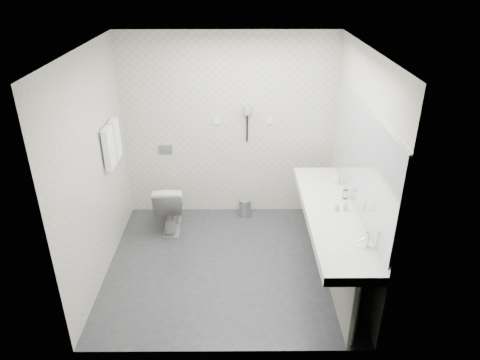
{
  "coord_description": "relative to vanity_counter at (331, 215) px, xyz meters",
  "views": [
    {
      "loc": [
        0.12,
        -4.25,
        3.25
      ],
      "look_at": [
        0.15,
        0.15,
        1.05
      ],
      "focal_mm": 33.08,
      "sensor_mm": 36.0,
      "label": 1
    }
  ],
  "objects": [
    {
      "name": "soap_bottle_c",
      "position": [
        0.15,
        0.02,
        0.11
      ],
      "size": [
        0.06,
        0.06,
        0.12
      ],
      "primitive_type": "imported",
      "rotation": [
        0.0,
        0.0,
        0.4
      ],
      "color": "silver",
      "rests_on": "vanity_counter"
    },
    {
      "name": "dryer_cradle",
      "position": [
        -0.88,
        1.47,
        0.7
      ],
      "size": [
        0.1,
        0.04,
        0.14
      ],
      "primitive_type": "cube",
      "color": "#97989D",
      "rests_on": "wall_back"
    },
    {
      "name": "wall_left",
      "position": [
        -2.52,
        0.2,
        0.45
      ],
      "size": [
        0.0,
        2.6,
        2.6
      ],
      "primitive_type": "plane",
      "rotation": [
        1.57,
        0.0,
        1.57
      ],
      "color": "beige",
      "rests_on": "floor"
    },
    {
      "name": "ceiling",
      "position": [
        -1.12,
        0.2,
        1.7
      ],
      "size": [
        2.8,
        2.8,
        0.0
      ],
      "primitive_type": "plane",
      "rotation": [
        3.14,
        0.0,
        0.0
      ],
      "color": "silver",
      "rests_on": "wall_back"
    },
    {
      "name": "vanity_post_far",
      "position": [
        0.05,
        1.04,
        -0.42
      ],
      "size": [
        0.06,
        0.06,
        0.75
      ],
      "primitive_type": "cylinder",
      "color": "silver",
      "rests_on": "floor"
    },
    {
      "name": "soap_bottle_a",
      "position": [
        0.05,
        0.01,
        0.1
      ],
      "size": [
        0.06,
        0.06,
        0.1
      ],
      "primitive_type": "imported",
      "rotation": [
        0.0,
        0.0,
        0.34
      ],
      "color": "silver",
      "rests_on": "vanity_counter"
    },
    {
      "name": "wall_right",
      "position": [
        0.27,
        0.2,
        0.45
      ],
      "size": [
        0.0,
        2.6,
        2.6
      ],
      "primitive_type": "plane",
      "rotation": [
        1.57,
        0.0,
        -1.57
      ],
      "color": "beige",
      "rests_on": "floor"
    },
    {
      "name": "toilet",
      "position": [
        -1.9,
        1.03,
        -0.46
      ],
      "size": [
        0.41,
        0.68,
        0.68
      ],
      "primitive_type": "imported",
      "rotation": [
        0.0,
        0.0,
        3.18
      ],
      "color": "silver",
      "rests_on": "floor"
    },
    {
      "name": "towel_far",
      "position": [
        -2.46,
        0.89,
        0.53
      ],
      "size": [
        0.07,
        0.24,
        0.48
      ],
      "primitive_type": "cube",
      "color": "white",
      "rests_on": "towel_rail"
    },
    {
      "name": "dryer_cord",
      "position": [
        -0.88,
        1.46,
        0.45
      ],
      "size": [
        0.02,
        0.02,
        0.35
      ],
      "primitive_type": "cylinder",
      "color": "black",
      "rests_on": "dryer_cradle"
    },
    {
      "name": "vanity_counter",
      "position": [
        0.0,
        0.0,
        0.0
      ],
      "size": [
        0.55,
        2.2,
        0.1
      ],
      "primitive_type": "cube",
      "color": "silver",
      "rests_on": "floor"
    },
    {
      "name": "dryer_barrel",
      "position": [
        -0.88,
        1.4,
        0.73
      ],
      "size": [
        0.08,
        0.14,
        0.08
      ],
      "primitive_type": "cylinder",
      "rotation": [
        1.57,
        0.0,
        0.0
      ],
      "color": "#97989D",
      "rests_on": "dryer_cradle"
    },
    {
      "name": "bin_lid",
      "position": [
        -0.9,
        1.33,
        -0.55
      ],
      "size": [
        0.17,
        0.17,
        0.02
      ],
      "primitive_type": "cylinder",
      "color": "#B2B5BA",
      "rests_on": "pedal_bin"
    },
    {
      "name": "glass_left",
      "position": [
        0.2,
        0.28,
        0.1
      ],
      "size": [
        0.07,
        0.07,
        0.1
      ],
      "primitive_type": "cylinder",
      "rotation": [
        0.0,
        0.0,
        -0.2
      ],
      "color": "silver",
      "rests_on": "vanity_counter"
    },
    {
      "name": "towel_rail",
      "position": [
        -2.47,
        0.75,
        0.75
      ],
      "size": [
        0.02,
        0.62,
        0.02
      ],
      "primitive_type": "cylinder",
      "rotation": [
        1.57,
        0.0,
        0.0
      ],
      "color": "silver",
      "rests_on": "wall_left"
    },
    {
      "name": "switch_plate_a",
      "position": [
        -1.27,
        1.49,
        0.55
      ],
      "size": [
        0.09,
        0.02,
        0.09
      ],
      "primitive_type": "cube",
      "color": "silver",
      "rests_on": "wall_back"
    },
    {
      "name": "faucet_far",
      "position": [
        0.19,
        0.65,
        0.12
      ],
      "size": [
        0.04,
        0.04,
        0.15
      ],
      "primitive_type": "cylinder",
      "color": "silver",
      "rests_on": "vanity_counter"
    },
    {
      "name": "wall_back",
      "position": [
        -1.12,
        1.5,
        0.45
      ],
      "size": [
        2.8,
        0.0,
        2.8
      ],
      "primitive_type": "plane",
      "rotation": [
        1.57,
        0.0,
        0.0
      ],
      "color": "beige",
      "rests_on": "floor"
    },
    {
      "name": "mirror",
      "position": [
        0.26,
        0.0,
        0.65
      ],
      "size": [
        0.02,
        2.2,
        1.05
      ],
      "primitive_type": "cube",
      "color": "#B2BCC6",
      "rests_on": "wall_right"
    },
    {
      "name": "towel_near",
      "position": [
        -2.46,
        0.61,
        0.53
      ],
      "size": [
        0.07,
        0.24,
        0.48
      ],
      "primitive_type": "cube",
      "color": "white",
      "rests_on": "towel_rail"
    },
    {
      "name": "flush_plate",
      "position": [
        -1.98,
        1.49,
        0.15
      ],
      "size": [
        0.18,
        0.02,
        0.12
      ],
      "primitive_type": "cube",
      "color": "#B2B5BA",
      "rests_on": "wall_back"
    },
    {
      "name": "switch_plate_b",
      "position": [
        -0.57,
        1.49,
        0.55
      ],
      "size": [
        0.09,
        0.02,
        0.09
      ],
      "primitive_type": "cube",
      "color": "silver",
      "rests_on": "wall_back"
    },
    {
      "name": "vanity_post_near",
      "position": [
        0.05,
        -1.04,
        -0.42
      ],
      "size": [
        0.06,
        0.06,
        0.75
      ],
      "primitive_type": "cylinder",
      "color": "silver",
      "rests_on": "floor"
    },
    {
      "name": "floor",
      "position": [
        -1.12,
        0.2,
        -0.8
      ],
      "size": [
        2.8,
        2.8,
        0.0
      ],
      "primitive_type": "plane",
      "color": "#2C2D32",
      "rests_on": "ground"
    },
    {
      "name": "basin_far",
      "position": [
        0.0,
        0.65,
        0.04
      ],
      "size": [
        0.4,
        0.31,
        0.05
      ],
      "primitive_type": "ellipsoid",
      "color": "silver",
      "rests_on": "vanity_counter"
    },
    {
      "name": "basin_near",
      "position": [
        0.0,
        -0.65,
        0.04
      ],
      "size": [
        0.4,
        0.31,
        0.05
      ],
      "primitive_type": "ellipsoid",
      "color": "silver",
      "rests_on": "vanity_counter"
    },
    {
      "name": "faucet_near",
      "position": [
        0.19,
        -0.65,
        0.12
      ],
      "size": [
        0.04,
        0.04,
        0.15
      ],
      "primitive_type": "cylinder",
      "color": "silver",
      "rests_on": "vanity_counter"
    },
    {
      "name": "vanity_panel",
      "position": [
        0.02,
        0.0,
        -0.42
      ],
      "size": [
        0.03,
        2.15,
        0.75
      ],
      "primitive_type": "cube",
      "color": "gray",
      "rests_on": "floor"
    },
    {
      "name": "wall_front",
      "position": [
        -1.12,
        -1.1,
        0.45
      ],
      "size": [
        2.8,
        0.0,
        2.8
      ],
      "primitive_type": "plane",
      "rotation": [
        -1.57,
        0.0,
        0.0
      ],
      "color": "beige",
      "rests_on": "floor"
    },
    {
      "name": "pedal_bin",
      "position": [
        -0.9,
        1.33,
        -0.68
      ],
      "size": [
        0.2,
        0.2,
        0.24
      ],
      "primitive_type": "cylinder",
      "rotation": [
        0.0,
        0.0,
        0.18
      ],
      "color": "#B2B5BA",
      "rests_on": "floor"
    }
  ]
}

